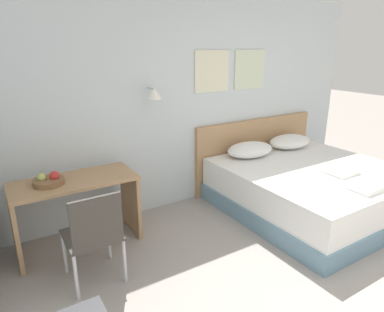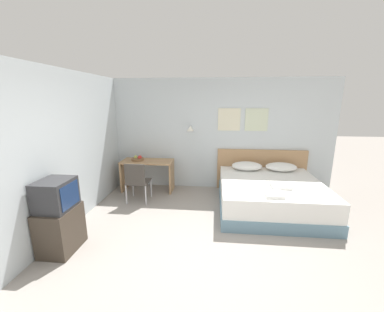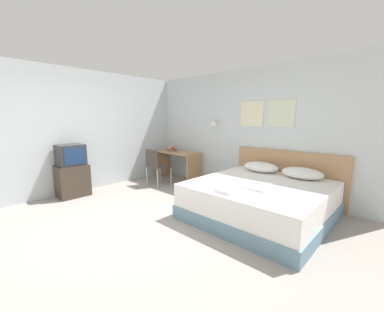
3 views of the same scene
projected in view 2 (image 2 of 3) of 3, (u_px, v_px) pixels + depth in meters
The scene contains 14 objects.
ground_plane at pixel (210, 263), 3.20m from camera, with size 24.00×24.00×0.00m, color gray.
wall_back at pixel (214, 135), 5.68m from camera, with size 5.62×0.31×2.65m.
wall_left at pixel (24, 165), 3.05m from camera, with size 0.06×5.86×2.65m.
bed at pixel (270, 195), 4.74m from camera, with size 1.99×2.05×0.58m.
headboard at pixel (261, 170), 5.71m from camera, with size 2.11×0.06×0.99m.
pillow_left at pixel (247, 166), 5.41m from camera, with size 0.69×0.45×0.19m.
pillow_right at pixel (281, 167), 5.33m from camera, with size 0.69×0.45×0.19m.
folded_towel_near_foot at pixel (281, 185), 4.36m from camera, with size 0.35×0.32×0.06m.
folded_towel_mid_bed at pixel (274, 195), 3.94m from camera, with size 0.29×0.29×0.06m.
desk at pixel (148, 170), 5.64m from camera, with size 1.21×0.55×0.74m.
desk_chair at pixel (137, 180), 4.95m from camera, with size 0.46×0.46×0.88m.
fruit_bowl at pixel (138, 159), 5.60m from camera, with size 0.29×0.29×0.13m.
tv_stand at pixel (61, 229), 3.41m from camera, with size 0.44×0.58×0.65m.
television at pixel (56, 195), 3.28m from camera, with size 0.43×0.49×0.43m.
Camera 2 is at (0.03, -2.78, 2.16)m, focal length 22.00 mm.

